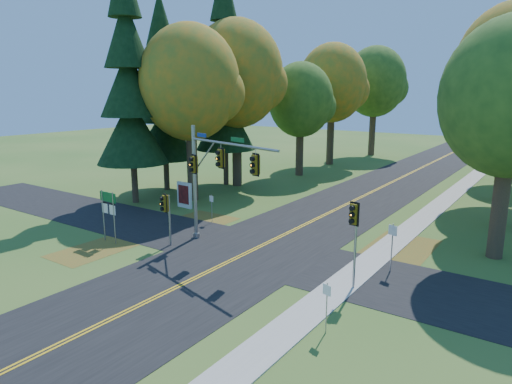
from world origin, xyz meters
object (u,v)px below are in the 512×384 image
Objects in this scene: route_sign_cluster at (108,206)px; info_kiosk at (184,195)px; traffic_mast at (212,171)px; east_signal_pole at (354,224)px.

route_sign_cluster is 8.97m from info_kiosk.
traffic_mast is 1.78× the size of east_signal_pole.
traffic_mast reaches higher than route_sign_cluster.
east_signal_pole is at bearing 8.55° from traffic_mast.
east_signal_pole is 1.32× the size of route_sign_cluster.
route_sign_cluster is (-5.50, -3.02, -2.24)m from traffic_mast.
traffic_mast is at bearing 31.23° from route_sign_cluster.
route_sign_cluster is at bearing -135.93° from traffic_mast.
info_kiosk is (-7.58, 5.61, -3.46)m from traffic_mast.
east_signal_pole is at bearing 9.99° from route_sign_cluster.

